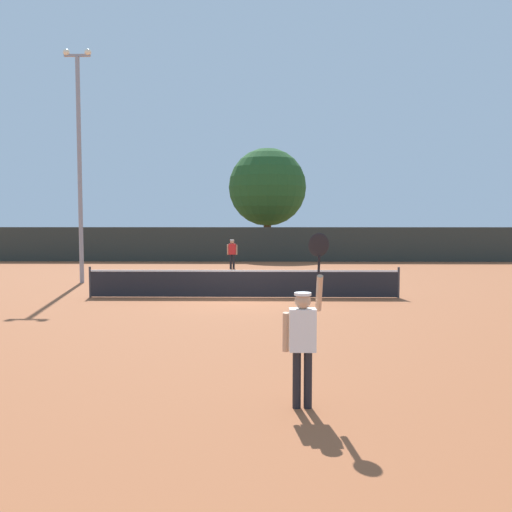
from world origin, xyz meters
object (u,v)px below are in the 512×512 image
at_px(player_receiving, 232,251).
at_px(tennis_ball, 324,292).
at_px(large_tree, 267,187).
at_px(light_pole, 79,154).
at_px(player_serving, 303,332).
at_px(parked_car_near, 206,246).

relative_size(player_receiving, tennis_ball, 23.59).
distance_m(player_receiving, large_tree, 10.97).
relative_size(tennis_ball, large_tree, 0.01).
xyz_separation_m(player_receiving, large_tree, (1.99, 9.99, 4.07)).
height_order(light_pole, large_tree, light_pole).
height_order(player_serving, light_pole, light_pole).
height_order(light_pole, parked_car_near, light_pole).
relative_size(player_serving, light_pole, 0.26).
height_order(tennis_ball, parked_car_near, parked_car_near).
distance_m(tennis_ball, light_pole, 11.84).
bearing_deg(tennis_ball, light_pole, 163.05).
distance_m(player_serving, large_tree, 32.33).
height_order(player_serving, tennis_ball, player_serving).
bearing_deg(tennis_ball, large_tree, 95.79).
xyz_separation_m(player_receiving, parked_car_near, (-2.55, 10.62, -0.20)).
bearing_deg(large_tree, light_pole, -115.75).
bearing_deg(tennis_ball, parked_car_near, 107.78).
relative_size(large_tree, parked_car_near, 1.80).
bearing_deg(player_serving, large_tree, 90.60).
xyz_separation_m(player_serving, parked_car_near, (-4.87, 32.71, -0.33)).
bearing_deg(light_pole, player_receiving, 47.83).
xyz_separation_m(tennis_ball, parked_car_near, (-6.53, 20.37, 0.74)).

